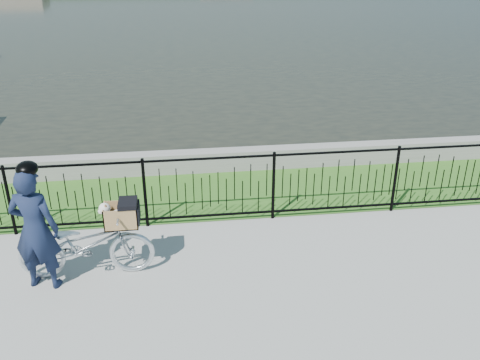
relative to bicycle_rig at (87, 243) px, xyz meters
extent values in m
plane|color=gray|center=(1.72, -0.40, -0.48)|extent=(120.00, 120.00, 0.00)
cube|color=#35651F|center=(1.72, 2.20, -0.48)|extent=(60.00, 2.00, 0.01)
cube|color=gray|center=(1.72, 3.20, -0.28)|extent=(60.00, 0.30, 0.40)
imported|color=silver|center=(-0.02, 0.00, -0.01)|extent=(1.77, 0.62, 0.93)
cube|color=black|center=(0.48, 0.00, 0.24)|extent=(0.38, 0.18, 0.02)
cube|color=#9B7647|center=(0.48, 0.00, 0.25)|extent=(0.44, 0.30, 0.01)
cube|color=#9B7647|center=(0.48, 0.14, 0.39)|extent=(0.44, 0.01, 0.30)
cube|color=#9B7647|center=(0.48, -0.14, 0.39)|extent=(0.44, 0.02, 0.30)
cube|color=#9B7647|center=(0.69, 0.00, 0.39)|extent=(0.02, 0.30, 0.30)
cube|color=#9B7647|center=(0.27, 0.00, 0.39)|extent=(0.02, 0.30, 0.30)
cube|color=black|center=(0.57, 0.00, 0.57)|extent=(0.24, 0.32, 0.06)
cube|color=black|center=(0.71, 0.00, 0.42)|extent=(0.02, 0.32, 0.24)
ellipsoid|color=silver|center=(0.46, 0.00, 0.37)|extent=(0.31, 0.22, 0.20)
sphere|color=silver|center=(0.28, -0.02, 0.52)|extent=(0.15, 0.15, 0.15)
sphere|color=silver|center=(0.23, -0.04, 0.49)|extent=(0.07, 0.07, 0.07)
sphere|color=black|center=(0.21, -0.05, 0.48)|extent=(0.02, 0.02, 0.02)
cone|color=#97663F|center=(0.28, 0.04, 0.58)|extent=(0.06, 0.08, 0.08)
cone|color=#97663F|center=(0.30, -0.06, 0.58)|extent=(0.06, 0.08, 0.08)
imported|color=#141D37|center=(-0.58, -0.17, 0.36)|extent=(0.68, 0.52, 1.68)
ellipsoid|color=black|center=(-0.58, -0.17, 1.18)|extent=(0.26, 0.29, 0.18)
camera|label=1|loc=(1.25, -6.23, 3.79)|focal=40.00mm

